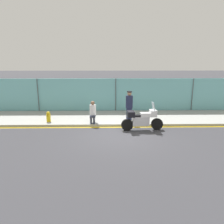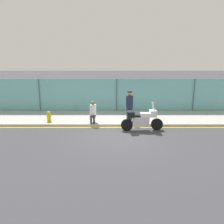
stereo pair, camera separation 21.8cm
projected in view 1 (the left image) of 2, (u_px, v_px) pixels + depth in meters
ground_plane at (119, 135)px, 10.97m from camera, size 120.00×120.00×0.00m
sidewalk at (117, 118)px, 13.92m from camera, size 40.20×3.38×0.14m
curb_paint_stripe at (118, 127)px, 12.21m from camera, size 40.20×0.18×0.01m
storefront_fence at (116, 96)px, 15.37m from camera, size 38.19×0.17×2.40m
motorcycle at (142, 119)px, 11.56m from camera, size 2.25×0.60×1.52m
officer_standing at (129, 105)px, 13.02m from camera, size 0.42×0.42×1.73m
person_seated_on_curb at (93, 111)px, 12.50m from camera, size 0.37×0.64×1.25m
fire_hydrant at (48, 117)px, 12.73m from camera, size 0.24×0.30×0.61m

